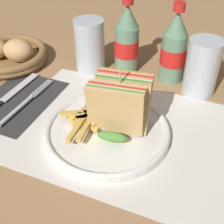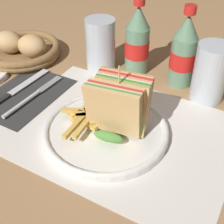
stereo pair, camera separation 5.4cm
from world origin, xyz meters
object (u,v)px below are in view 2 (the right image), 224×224
(coke_bottle_far, at_px, (184,52))
(glass_near, at_px, (210,73))
(plate_main, at_px, (107,129))
(bread_basket, at_px, (22,49))
(knife, at_px, (16,90))
(club_sandwich, at_px, (118,107))
(coke_bottle_near, at_px, (137,42))
(glass_far, at_px, (100,45))
(fork, at_px, (28,99))

(coke_bottle_far, bearing_deg, glass_near, -22.96)
(plate_main, height_order, bread_basket, bread_basket)
(coke_bottle_far, bearing_deg, knife, -144.57)
(coke_bottle_far, relative_size, glass_near, 1.46)
(club_sandwich, distance_m, coke_bottle_near, 0.25)
(plate_main, bearing_deg, glass_near, 57.58)
(club_sandwich, distance_m, glass_far, 0.26)
(glass_near, relative_size, bread_basket, 0.63)
(coke_bottle_near, bearing_deg, bread_basket, -164.34)
(plate_main, distance_m, glass_far, 0.26)
(coke_bottle_far, xyz_separation_m, glass_near, (0.07, -0.03, -0.02))
(knife, relative_size, glass_far, 1.63)
(coke_bottle_far, relative_size, glass_far, 1.46)
(knife, distance_m, glass_near, 0.45)
(club_sandwich, bearing_deg, coke_bottle_near, 107.54)
(club_sandwich, height_order, fork, club_sandwich)
(knife, bearing_deg, glass_near, 28.79)
(coke_bottle_far, bearing_deg, fork, -137.86)
(coke_bottle_near, relative_size, glass_far, 1.46)
(plate_main, height_order, coke_bottle_near, coke_bottle_near)
(bread_basket, bearing_deg, fork, -45.24)
(knife, bearing_deg, plate_main, -1.73)
(coke_bottle_far, bearing_deg, glass_far, -171.56)
(club_sandwich, relative_size, glass_far, 1.05)
(glass_far, bearing_deg, coke_bottle_far, 8.44)
(glass_near, height_order, glass_far, same)
(coke_bottle_near, xyz_separation_m, glass_near, (0.19, -0.03, -0.02))
(fork, relative_size, knife, 0.87)
(coke_bottle_near, relative_size, bread_basket, 0.92)
(club_sandwich, height_order, bread_basket, club_sandwich)
(fork, height_order, coke_bottle_near, coke_bottle_near)
(plate_main, distance_m, coke_bottle_near, 0.26)
(coke_bottle_far, distance_m, bread_basket, 0.44)
(club_sandwich, distance_m, glass_near, 0.24)
(coke_bottle_near, height_order, glass_near, coke_bottle_near)
(plate_main, bearing_deg, knife, 175.99)
(coke_bottle_near, bearing_deg, plate_main, -77.45)
(club_sandwich, distance_m, knife, 0.29)
(coke_bottle_far, height_order, bread_basket, coke_bottle_far)
(coke_bottle_far, bearing_deg, coke_bottle_near, -178.81)
(club_sandwich, bearing_deg, bread_basket, 158.47)
(coke_bottle_near, bearing_deg, fork, -122.27)
(club_sandwich, distance_m, bread_basket, 0.41)
(club_sandwich, relative_size, coke_bottle_near, 0.72)
(plate_main, bearing_deg, bread_basket, 156.33)
(glass_near, distance_m, bread_basket, 0.50)
(bread_basket, bearing_deg, plate_main, -23.67)
(plate_main, height_order, coke_bottle_far, coke_bottle_far)
(fork, xyz_separation_m, coke_bottle_near, (0.15, 0.24, 0.07))
(glass_near, bearing_deg, plate_main, -122.42)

